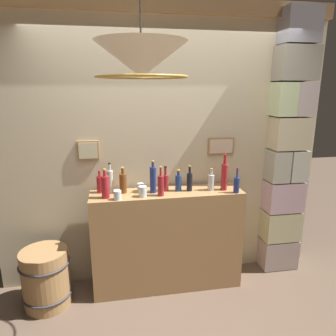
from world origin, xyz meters
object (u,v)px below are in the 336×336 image
at_px(liquor_bottle_gin, 153,179).
at_px(glass_tumbler_shot, 118,195).
at_px(liquor_bottle_bourbon, 123,183).
at_px(liquor_bottle_amaro, 100,184).
at_px(glass_tumbler_highball, 141,187).
at_px(liquor_bottle_vodka, 105,186).
at_px(pendant_lamp, 141,61).
at_px(liquor_bottle_brandy, 165,182).
at_px(glass_tumbler_rocks, 143,191).
at_px(liquor_bottle_rye, 190,181).
at_px(liquor_bottle_port, 236,185).
at_px(liquor_bottle_sherry, 110,181).
at_px(liquor_bottle_tequila, 211,182).
at_px(liquor_bottle_mezcal, 224,176).
at_px(liquor_bottle_vermouth, 178,182).
at_px(liquor_bottle_scotch, 161,185).
at_px(wooden_barrel, 46,278).

xyz_separation_m(liquor_bottle_gin, glass_tumbler_shot, (-0.34, -0.14, -0.09)).
relative_size(liquor_bottle_bourbon, liquor_bottle_amaro, 1.17).
bearing_deg(glass_tumbler_highball, liquor_bottle_vodka, -157.11).
xyz_separation_m(liquor_bottle_vodka, pendant_lamp, (0.28, -0.68, 1.02)).
relative_size(liquor_bottle_brandy, glass_tumbler_rocks, 2.46).
bearing_deg(liquor_bottle_vodka, liquor_bottle_rye, 4.70).
bearing_deg(liquor_bottle_bourbon, liquor_bottle_gin, -8.07).
distance_m(liquor_bottle_bourbon, liquor_bottle_amaro, 0.22).
bearing_deg(liquor_bottle_amaro, glass_tumbler_rocks, -25.45).
relative_size(liquor_bottle_port, glass_tumbler_shot, 2.95).
height_order(liquor_bottle_rye, liquor_bottle_vodka, liquor_bottle_vodka).
height_order(liquor_bottle_bourbon, liquor_bottle_sherry, liquor_bottle_sherry).
bearing_deg(liquor_bottle_bourbon, liquor_bottle_tequila, -4.96).
xyz_separation_m(liquor_bottle_mezcal, pendant_lamp, (-0.85, -0.72, 0.99)).
distance_m(liquor_bottle_gin, liquor_bottle_sherry, 0.41).
xyz_separation_m(liquor_bottle_tequila, glass_tumbler_rocks, (-0.67, -0.07, -0.03)).
distance_m(liquor_bottle_mezcal, glass_tumbler_rocks, 0.81).
height_order(liquor_bottle_brandy, glass_tumbler_highball, liquor_bottle_brandy).
height_order(liquor_bottle_tequila, liquor_bottle_amaro, liquor_bottle_tequila).
bearing_deg(liquor_bottle_rye, glass_tumbler_shot, -169.48).
relative_size(liquor_bottle_vermouth, glass_tumbler_shot, 2.55).
height_order(liquor_bottle_vermouth, liquor_bottle_vodka, liquor_bottle_vodka).
bearing_deg(liquor_bottle_brandy, liquor_bottle_port, -14.92).
bearing_deg(liquor_bottle_tequila, liquor_bottle_amaro, 173.81).
bearing_deg(liquor_bottle_vermouth, liquor_bottle_gin, -178.88).
distance_m(liquor_bottle_port, liquor_bottle_scotch, 0.72).
bearing_deg(wooden_barrel, liquor_bottle_amaro, 20.53).
height_order(liquor_bottle_gin, liquor_bottle_scotch, liquor_bottle_gin).
bearing_deg(liquor_bottle_vodka, liquor_bottle_brandy, 10.45).
bearing_deg(liquor_bottle_gin, glass_tumbler_rocks, -136.90).
bearing_deg(liquor_bottle_port, wooden_barrel, 178.98).
xyz_separation_m(liquor_bottle_amaro, glass_tumbler_rocks, (0.39, -0.18, -0.04)).
relative_size(liquor_bottle_tequila, glass_tumbler_shot, 2.64).
relative_size(liquor_bottle_tequila, glass_tumbler_rocks, 2.20).
distance_m(liquor_bottle_gin, liquor_bottle_rye, 0.35).
bearing_deg(liquor_bottle_amaro, liquor_bottle_brandy, -5.06).
bearing_deg(liquor_bottle_vodka, glass_tumbler_highball, 22.89).
distance_m(liquor_bottle_vodka, glass_tumbler_shot, 0.14).
distance_m(liquor_bottle_sherry, glass_tumbler_highball, 0.30).
distance_m(liquor_bottle_tequila, liquor_bottle_port, 0.24).
xyz_separation_m(liquor_bottle_brandy, liquor_bottle_scotch, (-0.07, -0.13, 0.01)).
distance_m(liquor_bottle_bourbon, liquor_bottle_port, 1.08).
xyz_separation_m(liquor_bottle_mezcal, liquor_bottle_vermouth, (-0.44, 0.05, -0.06)).
bearing_deg(glass_tumbler_rocks, liquor_bottle_scotch, 0.24).
height_order(liquor_bottle_brandy, liquor_bottle_vermouth, liquor_bottle_brandy).
bearing_deg(liquor_bottle_sherry, liquor_bottle_brandy, -4.54).
relative_size(liquor_bottle_gin, liquor_bottle_rye, 1.23).
xyz_separation_m(liquor_bottle_port, glass_tumbler_rocks, (-0.89, 0.04, -0.03)).
xyz_separation_m(liquor_bottle_tequila, pendant_lamp, (-0.72, -0.73, 1.05)).
height_order(liquor_bottle_rye, glass_tumbler_shot, liquor_bottle_rye).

